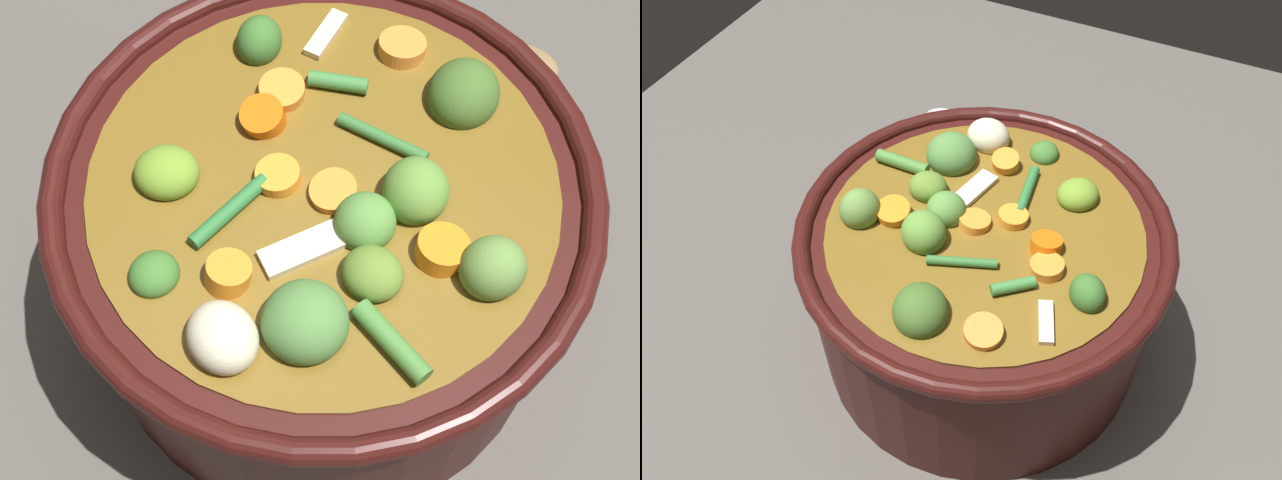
% 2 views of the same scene
% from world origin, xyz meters
% --- Properties ---
extents(ground_plane, '(1.10, 1.10, 0.00)m').
position_xyz_m(ground_plane, '(0.00, 0.00, 0.00)').
color(ground_plane, '#514C47').
extents(cooking_pot, '(0.30, 0.30, 0.17)m').
position_xyz_m(cooking_pot, '(0.00, -0.00, 0.08)').
color(cooking_pot, '#38110F').
rests_on(cooking_pot, ground_plane).
extents(wooden_spoon, '(0.24, 0.24, 0.02)m').
position_xyz_m(wooden_spoon, '(-0.11, 0.27, 0.01)').
color(wooden_spoon, olive).
rests_on(wooden_spoon, ground_plane).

